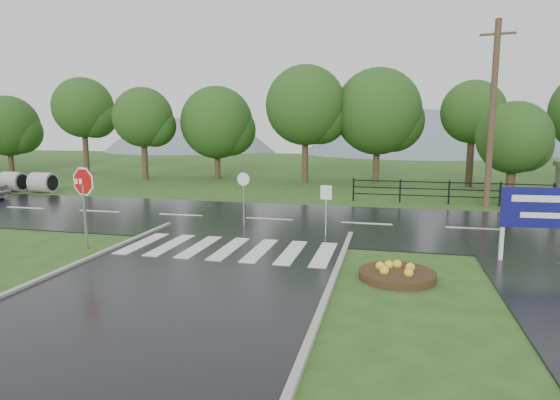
# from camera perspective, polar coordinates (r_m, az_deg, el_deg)

# --- Properties ---
(ground) EXTENTS (120.00, 120.00, 0.00)m
(ground) POSITION_cam_1_polar(r_m,az_deg,el_deg) (10.53, -15.54, -12.77)
(ground) COLOR #2A511B
(ground) RESTS_ON ground
(main_road) EXTENTS (90.00, 8.00, 0.04)m
(main_road) POSITION_cam_1_polar(r_m,az_deg,el_deg) (19.53, -1.31, -2.45)
(main_road) COLOR black
(main_road) RESTS_ON ground
(walkway) EXTENTS (2.20, 11.00, 0.04)m
(walkway) POSITION_cam_1_polar(r_m,az_deg,el_deg) (13.60, 28.63, -8.59)
(walkway) COLOR black
(walkway) RESTS_ON ground
(crosswalk) EXTENTS (6.50, 2.80, 0.02)m
(crosswalk) POSITION_cam_1_polar(r_m,az_deg,el_deg) (14.86, -6.21, -5.88)
(crosswalk) COLOR silver
(crosswalk) RESTS_ON ground
(fence_west) EXTENTS (9.58, 0.08, 1.20)m
(fence_west) POSITION_cam_1_polar(r_m,az_deg,el_deg) (24.90, 19.91, 1.15)
(fence_west) COLOR black
(fence_west) RESTS_ON ground
(hills) EXTENTS (102.00, 48.00, 48.00)m
(hills) POSITION_cam_1_polar(r_m,az_deg,el_deg) (76.05, 11.92, -6.13)
(hills) COLOR slate
(hills) RESTS_ON ground
(treeline) EXTENTS (83.20, 5.20, 10.00)m
(treeline) POSITION_cam_1_polar(r_m,az_deg,el_deg) (32.98, 6.54, 2.11)
(treeline) COLOR #1F4415
(treeline) RESTS_ON ground
(culvert_pipes) EXTENTS (5.50, 1.20, 1.20)m
(culvert_pipes) POSITION_cam_1_polar(r_m,az_deg,el_deg) (32.44, -29.75, 1.96)
(culvert_pipes) COLOR #9E9B93
(culvert_pipes) RESTS_ON ground
(stop_sign) EXTENTS (1.20, 0.34, 2.77)m
(stop_sign) POSITION_cam_1_polar(r_m,az_deg,el_deg) (15.82, -22.84, 1.26)
(stop_sign) COLOR #939399
(stop_sign) RESTS_ON ground
(estate_billboard) EXTENTS (2.49, 0.24, 2.18)m
(estate_billboard) POSITION_cam_1_polar(r_m,az_deg,el_deg) (14.99, 29.87, -1.26)
(estate_billboard) COLOR silver
(estate_billboard) RESTS_ON ground
(flower_bed) EXTENTS (1.94, 1.94, 0.39)m
(flower_bed) POSITION_cam_1_polar(r_m,az_deg,el_deg) (12.41, 14.10, -8.66)
(flower_bed) COLOR #332111
(flower_bed) RESTS_ON ground
(reg_sign_small) EXTENTS (0.41, 0.06, 1.82)m
(reg_sign_small) POSITION_cam_1_polar(r_m,az_deg,el_deg) (16.44, 5.64, 0.04)
(reg_sign_small) COLOR #939399
(reg_sign_small) RESTS_ON ground
(reg_sign_round) EXTENTS (0.50, 0.08, 2.13)m
(reg_sign_round) POSITION_cam_1_polar(r_m,az_deg,el_deg) (17.86, -4.46, 0.88)
(reg_sign_round) COLOR #939399
(reg_sign_round) RESTS_ON ground
(utility_pole_east) EXTENTS (1.55, 0.33, 8.75)m
(utility_pole_east) POSITION_cam_1_polar(r_m,az_deg,el_deg) (24.47, 24.46, 9.51)
(utility_pole_east) COLOR #473523
(utility_pole_east) RESTS_ON ground
(entrance_tree_left) EXTENTS (3.67, 3.67, 5.16)m
(entrance_tree_left) POSITION_cam_1_polar(r_m,az_deg,el_deg) (26.73, 26.61, 6.79)
(entrance_tree_left) COLOR #3D2B1C
(entrance_tree_left) RESTS_ON ground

